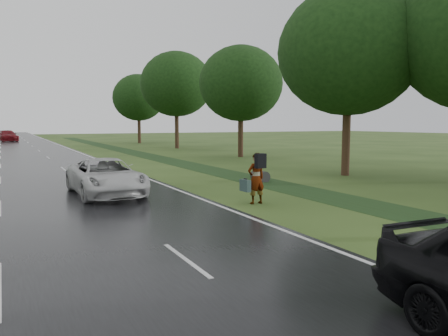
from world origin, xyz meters
TOP-DOWN VIEW (x-y plane):
  - road at (0.00, 45.00)m, footprint 14.00×180.00m
  - edge_stripe_east at (6.75, 45.00)m, footprint 0.12×180.00m
  - center_line at (0.00, 45.00)m, footprint 0.12×180.00m
  - drainage_ditch at (11.50, 18.71)m, footprint 2.20×120.00m
  - tree_east_b at (17.00, 10.00)m, footprint 7.60×7.60m
  - tree_east_c at (18.20, 24.00)m, footprint 7.00×7.00m
  - tree_east_d at (17.80, 38.00)m, footprint 8.00×8.00m
  - tree_east_f at (17.50, 52.00)m, footprint 7.20×7.20m
  - pedestrian at (8.18, 4.93)m, footprint 0.83×0.73m
  - white_pickup at (3.79, 9.12)m, footprint 2.51×5.23m
  - far_car_red at (1.00, 66.45)m, footprint 3.29×6.08m

SIDE VIEW (x-z plane):
  - road at x=0.00m, z-range 0.00..0.04m
  - drainage_ditch at x=11.50m, z-range -0.24..0.32m
  - edge_stripe_east at x=6.75m, z-range 0.04..0.05m
  - center_line at x=0.00m, z-range 0.04..0.05m
  - white_pickup at x=3.79m, z-range 0.04..1.48m
  - far_car_red at x=1.00m, z-range 0.04..1.71m
  - pedestrian at x=8.18m, z-range 0.03..1.86m
  - tree_east_c at x=18.20m, z-range 1.49..10.78m
  - tree_east_f at x=17.50m, z-range 1.56..11.18m
  - tree_east_b at x=17.00m, z-range 1.63..11.74m
  - tree_east_d at x=17.80m, z-range 1.77..12.53m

